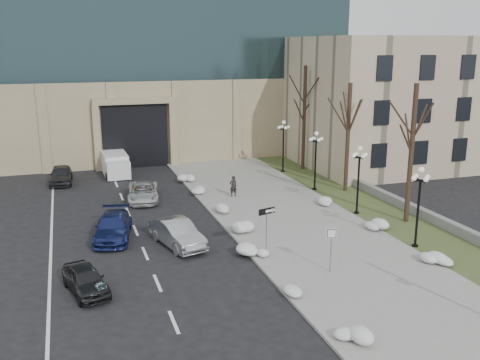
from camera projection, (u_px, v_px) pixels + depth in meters
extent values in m
plane|color=black|center=(335.00, 321.00, 22.53)|extent=(160.00, 160.00, 0.00)
cube|color=#979791|center=(283.00, 214.00, 36.46)|extent=(9.00, 40.00, 0.12)
cube|color=#979791|center=(220.00, 221.00, 35.09)|extent=(0.30, 40.00, 0.14)
cube|color=#374824|center=(366.00, 206.00, 38.44)|extent=(4.00, 40.00, 0.10)
cube|color=slate|center=(376.00, 192.00, 40.82)|extent=(0.50, 30.00, 0.70)
cube|color=tan|center=(141.00, 112.00, 59.58)|extent=(40.00, 20.00, 8.00)
cube|color=black|center=(134.00, 134.00, 50.94)|extent=(6.00, 2.50, 6.00)
cube|color=tan|center=(134.00, 101.00, 48.83)|extent=(7.50, 0.60, 0.60)
cube|color=tan|center=(97.00, 138.00, 48.58)|extent=(0.60, 0.60, 6.00)
cube|color=tan|center=(173.00, 135.00, 50.71)|extent=(0.60, 0.60, 6.00)
cube|color=#BBAE8C|center=(401.00, 99.00, 53.51)|extent=(22.00, 18.00, 12.00)
cube|color=black|center=(379.00, 155.00, 43.66)|extent=(1.40, 0.25, 2.00)
cube|color=black|center=(420.00, 152.00, 44.88)|extent=(1.40, 0.25, 2.00)
cube|color=black|center=(459.00, 150.00, 46.09)|extent=(1.40, 0.25, 2.00)
cube|color=black|center=(381.00, 113.00, 42.80)|extent=(1.40, 0.25, 2.00)
cube|color=black|center=(423.00, 111.00, 44.01)|extent=(1.40, 0.25, 2.00)
cube|color=black|center=(463.00, 109.00, 45.23)|extent=(1.40, 0.25, 2.00)
cube|color=black|center=(384.00, 68.00, 41.93)|extent=(1.40, 0.25, 2.00)
cube|color=black|center=(427.00, 67.00, 43.15)|extent=(1.40, 0.25, 2.00)
cube|color=black|center=(468.00, 67.00, 44.37)|extent=(1.40, 0.25, 2.00)
imported|color=black|center=(85.00, 280.00, 24.96)|extent=(2.37, 3.99, 1.27)
imported|color=#939599|center=(177.00, 233.00, 30.71)|extent=(2.74, 4.87, 1.52)
imported|color=navy|center=(113.00, 227.00, 31.92)|extent=(2.93, 5.24, 1.43)
imported|color=silver|center=(143.00, 192.00, 39.67)|extent=(2.85, 5.00, 1.31)
imported|color=#2B2B2F|center=(61.00, 175.00, 44.61)|extent=(1.96, 4.44, 1.49)
imported|color=black|center=(233.00, 186.00, 40.35)|extent=(0.61, 0.43, 1.59)
cube|color=silver|center=(114.00, 162.00, 48.39)|extent=(2.17, 4.73, 1.87)
cube|color=silver|center=(118.00, 170.00, 45.85)|extent=(2.00, 1.54, 1.50)
cylinder|color=black|center=(107.00, 176.00, 45.84)|extent=(0.25, 0.66, 0.66)
cylinder|color=black|center=(129.00, 174.00, 46.45)|extent=(0.25, 0.66, 0.66)
cylinder|color=black|center=(102.00, 166.00, 49.52)|extent=(0.25, 0.66, 0.66)
cylinder|color=black|center=(123.00, 165.00, 50.13)|extent=(0.25, 0.66, 0.66)
cylinder|color=slate|center=(266.00, 234.00, 28.72)|extent=(0.06, 0.06, 2.80)
cube|color=black|center=(267.00, 211.00, 28.40)|extent=(1.00, 0.31, 0.35)
cube|color=white|center=(269.00, 211.00, 28.47)|extent=(0.47, 0.14, 0.13)
cone|color=white|center=(274.00, 210.00, 28.61)|extent=(0.30, 0.33, 0.28)
cylinder|color=slate|center=(331.00, 252.00, 26.78)|extent=(0.07, 0.07, 2.40)
cube|color=white|center=(332.00, 234.00, 26.54)|extent=(0.51, 0.22, 0.52)
cube|color=black|center=(332.00, 234.00, 26.51)|extent=(0.44, 0.17, 0.46)
cube|color=white|center=(332.00, 234.00, 26.51)|extent=(0.37, 0.14, 0.39)
ellipsoid|color=white|center=(348.00, 335.00, 20.81)|extent=(1.10, 1.60, 0.36)
ellipsoid|color=white|center=(301.00, 293.00, 24.41)|extent=(1.10, 1.60, 0.36)
ellipsoid|color=white|center=(255.00, 253.00, 29.07)|extent=(1.10, 1.60, 0.36)
ellipsoid|color=white|center=(243.00, 230.00, 32.67)|extent=(1.10, 1.60, 0.36)
ellipsoid|color=white|center=(219.00, 209.00, 36.88)|extent=(1.10, 1.60, 0.36)
ellipsoid|color=white|center=(198.00, 191.00, 41.39)|extent=(1.10, 1.60, 0.36)
ellipsoid|color=white|center=(186.00, 179.00, 45.08)|extent=(1.10, 1.60, 0.36)
ellipsoid|color=white|center=(439.00, 261.00, 27.94)|extent=(1.10, 1.60, 0.36)
ellipsoid|color=white|center=(377.00, 228.00, 33.07)|extent=(1.10, 1.60, 0.36)
ellipsoid|color=white|center=(327.00, 201.00, 38.56)|extent=(1.10, 1.60, 0.36)
cylinder|color=black|center=(415.00, 246.00, 30.55)|extent=(0.36, 0.36, 0.20)
cylinder|color=black|center=(418.00, 215.00, 30.08)|extent=(0.14, 0.14, 4.00)
cylinder|color=black|center=(421.00, 180.00, 29.59)|extent=(0.10, 0.90, 0.10)
cylinder|color=black|center=(421.00, 180.00, 29.59)|extent=(0.90, 0.10, 0.10)
sphere|color=white|center=(421.00, 170.00, 29.44)|extent=(0.32, 0.32, 0.32)
sphere|color=white|center=(428.00, 177.00, 29.69)|extent=(0.28, 0.28, 0.28)
sphere|color=white|center=(414.00, 178.00, 29.42)|extent=(0.28, 0.28, 0.28)
sphere|color=white|center=(416.00, 176.00, 29.97)|extent=(0.28, 0.28, 0.28)
sphere|color=white|center=(426.00, 180.00, 29.14)|extent=(0.28, 0.28, 0.28)
cylinder|color=black|center=(356.00, 213.00, 36.53)|extent=(0.36, 0.36, 0.20)
cylinder|color=black|center=(358.00, 186.00, 36.06)|extent=(0.14, 0.14, 4.00)
cylinder|color=black|center=(360.00, 157.00, 35.57)|extent=(0.10, 0.90, 0.10)
cylinder|color=black|center=(360.00, 157.00, 35.57)|extent=(0.90, 0.10, 0.10)
sphere|color=white|center=(360.00, 149.00, 35.42)|extent=(0.32, 0.32, 0.32)
sphere|color=white|center=(366.00, 155.00, 35.67)|extent=(0.28, 0.28, 0.28)
sphere|color=white|center=(354.00, 156.00, 35.40)|extent=(0.28, 0.28, 0.28)
sphere|color=white|center=(356.00, 154.00, 35.95)|extent=(0.28, 0.28, 0.28)
sphere|color=white|center=(363.00, 157.00, 35.12)|extent=(0.28, 0.28, 0.28)
cylinder|color=black|center=(314.00, 189.00, 42.51)|extent=(0.36, 0.36, 0.20)
cylinder|color=black|center=(315.00, 166.00, 42.05)|extent=(0.14, 0.14, 4.00)
cylinder|color=black|center=(316.00, 141.00, 41.55)|extent=(0.10, 0.90, 0.10)
cylinder|color=black|center=(316.00, 141.00, 41.55)|extent=(0.90, 0.10, 0.10)
sphere|color=white|center=(316.00, 134.00, 41.40)|extent=(0.32, 0.32, 0.32)
sphere|color=white|center=(321.00, 139.00, 41.65)|extent=(0.28, 0.28, 0.28)
sphere|color=white|center=(311.00, 140.00, 41.38)|extent=(0.28, 0.28, 0.28)
sphere|color=white|center=(314.00, 138.00, 41.93)|extent=(0.28, 0.28, 0.28)
sphere|color=white|center=(319.00, 140.00, 41.10)|extent=(0.28, 0.28, 0.28)
cylinder|color=black|center=(283.00, 172.00, 48.49)|extent=(0.36, 0.36, 0.20)
cylinder|color=black|center=(283.00, 151.00, 48.03)|extent=(0.14, 0.14, 4.00)
cylinder|color=black|center=(284.00, 129.00, 47.53)|extent=(0.10, 0.90, 0.10)
cylinder|color=black|center=(284.00, 129.00, 47.53)|extent=(0.90, 0.10, 0.10)
sphere|color=white|center=(284.00, 122.00, 47.39)|extent=(0.32, 0.32, 0.32)
sphere|color=white|center=(288.00, 127.00, 47.63)|extent=(0.28, 0.28, 0.28)
sphere|color=white|center=(279.00, 128.00, 47.36)|extent=(0.28, 0.28, 0.28)
sphere|color=white|center=(282.00, 127.00, 47.91)|extent=(0.28, 0.28, 0.28)
sphere|color=white|center=(286.00, 128.00, 47.08)|extent=(0.28, 0.28, 0.28)
cylinder|color=black|center=(411.00, 155.00, 33.82)|extent=(0.32, 0.32, 9.00)
cylinder|color=black|center=(348.00, 139.00, 41.24)|extent=(0.32, 0.32, 8.50)
cylinder|color=black|center=(304.00, 119.00, 48.48)|extent=(0.32, 0.32, 9.50)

